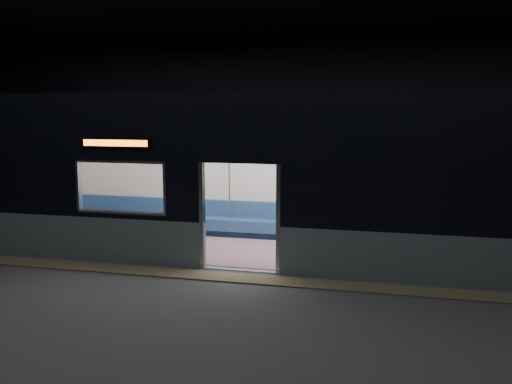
% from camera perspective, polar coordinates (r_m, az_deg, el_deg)
% --- Properties ---
extents(station_floor, '(24.00, 14.00, 0.01)m').
position_cam_1_polar(station_floor, '(9.43, -3.38, -10.13)').
color(station_floor, '#47494C').
rests_on(station_floor, ground).
extents(station_envelope, '(24.00, 14.00, 5.00)m').
position_cam_1_polar(station_envelope, '(8.93, -3.60, 12.72)').
color(station_envelope, black).
rests_on(station_envelope, station_floor).
extents(tactile_strip, '(22.80, 0.50, 0.03)m').
position_cam_1_polar(tactile_strip, '(9.92, -2.45, -9.02)').
color(tactile_strip, '#8C7F59').
rests_on(tactile_strip, station_floor).
extents(metro_car, '(18.00, 3.04, 3.35)m').
position_cam_1_polar(metro_car, '(11.44, 0.21, 2.77)').
color(metro_car, gray).
rests_on(metro_car, station_floor).
extents(passenger, '(0.39, 0.67, 1.36)m').
position_cam_1_polar(passenger, '(12.36, 19.47, -2.21)').
color(passenger, black).
rests_on(passenger, metro_car).
extents(handbag, '(0.35, 0.33, 0.14)m').
position_cam_1_polar(handbag, '(12.17, 19.69, -2.95)').
color(handbag, black).
rests_on(handbag, passenger).
extents(transit_map, '(0.96, 0.03, 0.62)m').
position_cam_1_polar(transit_map, '(12.49, 13.29, 1.28)').
color(transit_map, white).
rests_on(transit_map, metro_car).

